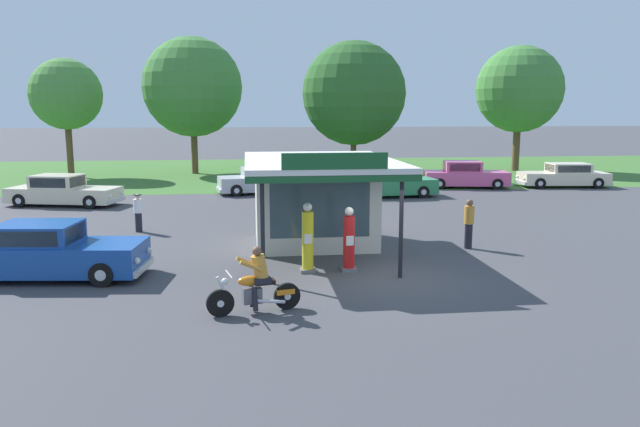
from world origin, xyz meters
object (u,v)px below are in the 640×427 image
object	(u,v)px
gas_pump_offside	(349,242)
parked_car_back_row_right	(564,176)
gas_pump_nearside	(308,240)
parked_car_back_row_centre_left	(386,184)
parked_car_back_row_far_left	(63,192)
featured_classic_sedan	(47,253)
parked_car_second_row_spare	(465,176)
bystander_strolling_foreground	(138,212)
parked_car_back_row_centre	(264,181)
motorcycle_with_rider	(256,286)
bystander_chatting_near_pumps	(469,223)
bystander_leaning_by_kiosk	(277,188)

from	to	relation	value
gas_pump_offside	parked_car_back_row_right	size ratio (longest dim) A/B	0.34
gas_pump_nearside	parked_car_back_row_centre_left	xyz separation A→B (m)	(5.77, 14.95, -0.24)
parked_car_back_row_right	parked_car_back_row_far_left	bearing A→B (deg)	-172.16
featured_classic_sedan	parked_car_back_row_right	xyz separation A→B (m)	(24.92, 17.59, -0.04)
gas_pump_nearside	parked_car_second_row_spare	bearing A→B (deg)	57.95
parked_car_back_row_right	bystander_strolling_foreground	size ratio (longest dim) A/B	3.71
parked_car_back_row_centre	parked_car_back_row_centre_left	bearing A→B (deg)	-18.94
parked_car_back_row_centre_left	bystander_strolling_foreground	distance (m)	14.31
featured_classic_sedan	parked_car_back_row_far_left	size ratio (longest dim) A/B	0.97
motorcycle_with_rider	featured_classic_sedan	xyz separation A→B (m)	(-5.78, 3.72, 0.06)
gas_pump_offside	parked_car_back_row_centre	xyz separation A→B (m)	(-1.98, 17.19, -0.19)
featured_classic_sedan	parked_car_back_row_right	distance (m)	30.50
motorcycle_with_rider	parked_car_back_row_far_left	bearing A→B (deg)	117.90
parked_car_back_row_far_left	bystander_chatting_near_pumps	size ratio (longest dim) A/B	3.41
gas_pump_nearside	parked_car_back_row_centre	distance (m)	17.21
parked_car_back_row_far_left	parked_car_back_row_centre	distance (m)	10.51
gas_pump_nearside	parked_car_back_row_right	bearing A→B (deg)	45.45
parked_car_back_row_centre	parked_car_back_row_centre_left	world-z (taller)	parked_car_back_row_centre_left
gas_pump_nearside	parked_car_back_row_right	world-z (taller)	gas_pump_nearside
parked_car_back_row_far_left	bystander_strolling_foreground	size ratio (longest dim) A/B	3.90
parked_car_back_row_centre	parked_car_second_row_spare	world-z (taller)	parked_car_second_row_spare
gas_pump_offside	gas_pump_nearside	bearing A→B (deg)	180.00
featured_classic_sedan	bystander_chatting_near_pumps	distance (m)	13.25
gas_pump_offside	parked_car_back_row_centre_left	bearing A→B (deg)	73.04
parked_car_back_row_centre	parked_car_back_row_centre_left	distance (m)	6.92
gas_pump_nearside	gas_pump_offside	xyz separation A→B (m)	(1.21, -0.00, -0.08)
motorcycle_with_rider	bystander_chatting_near_pumps	world-z (taller)	bystander_chatting_near_pumps
bystander_leaning_by_kiosk	parked_car_back_row_centre_left	bearing A→B (deg)	18.12
bystander_strolling_foreground	bystander_leaning_by_kiosk	xyz separation A→B (m)	(5.66, 6.30, 0.06)
parked_car_back_row_centre_left	bystander_strolling_foreground	xyz separation A→B (m)	(-11.68, -8.27, 0.08)
bystander_leaning_by_kiosk	gas_pump_nearside	bearing A→B (deg)	-88.89
gas_pump_nearside	bystander_chatting_near_pumps	bearing A→B (deg)	22.61
parked_car_back_row_centre_left	featured_classic_sedan	bearing A→B (deg)	-131.77
parked_car_back_row_right	parked_car_second_row_spare	distance (m)	6.15
parked_car_back_row_right	parked_car_back_row_centre_left	size ratio (longest dim) A/B	0.97
gas_pump_nearside	parked_car_back_row_centre_left	size ratio (longest dim) A/B	0.36
parked_car_back_row_right	gas_pump_nearside	bearing A→B (deg)	-134.55
featured_classic_sedan	parked_car_back_row_centre	distance (m)	18.14
parked_car_back_row_centre_left	parked_car_back_row_right	bearing A→B (deg)	13.88
bystander_strolling_foreground	motorcycle_with_rider	bearing A→B (deg)	-66.73
bystander_chatting_near_pumps	bystander_leaning_by_kiosk	bearing A→B (deg)	119.52
bystander_leaning_by_kiosk	gas_pump_offside	bearing A→B (deg)	-83.57
featured_classic_sedan	parked_car_back_row_centre	world-z (taller)	featured_classic_sedan
bystander_strolling_foreground	bystander_chatting_near_pumps	distance (m)	12.42
featured_classic_sedan	bystander_leaning_by_kiosk	xyz separation A→B (m)	(7.08, 12.70, 0.13)
parked_car_back_row_centre_left	bystander_leaning_by_kiosk	xyz separation A→B (m)	(-6.02, -1.97, 0.14)
featured_classic_sedan	parked_car_back_row_right	bearing A→B (deg)	35.21
featured_classic_sedan	motorcycle_with_rider	bearing A→B (deg)	-32.79
parked_car_back_row_right	parked_car_back_row_centre_left	distance (m)	12.17
featured_classic_sedan	gas_pump_offside	bearing A→B (deg)	-1.87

